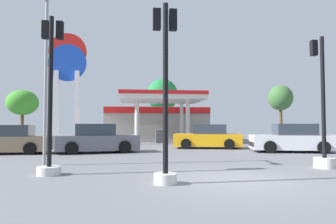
{
  "coord_description": "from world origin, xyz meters",
  "views": [
    {
      "loc": [
        -2.92,
        -8.36,
        1.52
      ],
      "look_at": [
        -0.23,
        15.11,
        2.57
      ],
      "focal_mm": 32.59,
      "sensor_mm": 36.0,
      "label": 1
    }
  ],
  "objects_px": {
    "tree_1": "(162,95)",
    "corner_streetlamp": "(44,63)",
    "station_pole_sign": "(67,75)",
    "car_3": "(208,137)",
    "traffic_signal_0": "(323,132)",
    "traffic_signal_3": "(165,105)",
    "traffic_signal_1": "(50,112)",
    "tree_0": "(23,103)",
    "tree_2": "(280,98)",
    "car_2": "(97,140)",
    "car_1": "(292,139)",
    "car_0": "(9,141)"
  },
  "relations": [
    {
      "from": "car_1",
      "to": "car_2",
      "type": "relative_size",
      "value": 1.01
    },
    {
      "from": "traffic_signal_1",
      "to": "tree_1",
      "type": "height_order",
      "value": "tree_1"
    },
    {
      "from": "car_2",
      "to": "traffic_signal_1",
      "type": "bearing_deg",
      "value": -93.97
    },
    {
      "from": "traffic_signal_3",
      "to": "traffic_signal_1",
      "type": "bearing_deg",
      "value": 151.78
    },
    {
      "from": "car_3",
      "to": "traffic_signal_0",
      "type": "xyz_separation_m",
      "value": [
        1.84,
        -9.73,
        0.56
      ]
    },
    {
      "from": "station_pole_sign",
      "to": "traffic_signal_3",
      "type": "height_order",
      "value": "station_pole_sign"
    },
    {
      "from": "car_0",
      "to": "car_1",
      "type": "distance_m",
      "value": 15.74
    },
    {
      "from": "car_2",
      "to": "traffic_signal_0",
      "type": "relative_size",
      "value": 1.01
    },
    {
      "from": "traffic_signal_0",
      "to": "tree_2",
      "type": "height_order",
      "value": "tree_2"
    },
    {
      "from": "car_2",
      "to": "tree_0",
      "type": "height_order",
      "value": "tree_0"
    },
    {
      "from": "station_pole_sign",
      "to": "car_3",
      "type": "bearing_deg",
      "value": -37.98
    },
    {
      "from": "station_pole_sign",
      "to": "corner_streetlamp",
      "type": "relative_size",
      "value": 1.56
    },
    {
      "from": "car_1",
      "to": "corner_streetlamp",
      "type": "bearing_deg",
      "value": -159.32
    },
    {
      "from": "car_1",
      "to": "tree_2",
      "type": "distance_m",
      "value": 23.72
    },
    {
      "from": "tree_2",
      "to": "tree_1",
      "type": "bearing_deg",
      "value": 176.08
    },
    {
      "from": "traffic_signal_0",
      "to": "corner_streetlamp",
      "type": "xyz_separation_m",
      "value": [
        -10.17,
        1.63,
        2.63
      ]
    },
    {
      "from": "traffic_signal_0",
      "to": "corner_streetlamp",
      "type": "distance_m",
      "value": 10.63
    },
    {
      "from": "car_2",
      "to": "tree_2",
      "type": "distance_m",
      "value": 29.49
    },
    {
      "from": "station_pole_sign",
      "to": "traffic_signal_1",
      "type": "xyz_separation_m",
      "value": [
        3.46,
        -18.77,
        -4.25
      ]
    },
    {
      "from": "car_0",
      "to": "corner_streetlamp",
      "type": "relative_size",
      "value": 0.69
    },
    {
      "from": "station_pole_sign",
      "to": "traffic_signal_0",
      "type": "xyz_separation_m",
      "value": [
        12.83,
        -18.32,
        -4.9
      ]
    },
    {
      "from": "car_1",
      "to": "tree_2",
      "type": "relative_size",
      "value": 0.71
    },
    {
      "from": "car_2",
      "to": "traffic_signal_3",
      "type": "height_order",
      "value": "traffic_signal_3"
    },
    {
      "from": "car_3",
      "to": "corner_streetlamp",
      "type": "distance_m",
      "value": 12.05
    },
    {
      "from": "car_3",
      "to": "corner_streetlamp",
      "type": "xyz_separation_m",
      "value": [
        -8.33,
        -8.1,
        3.19
      ]
    },
    {
      "from": "car_2",
      "to": "car_3",
      "type": "distance_m",
      "value": 7.42
    },
    {
      "from": "traffic_signal_1",
      "to": "tree_0",
      "type": "relative_size",
      "value": 0.88
    },
    {
      "from": "car_2",
      "to": "corner_streetlamp",
      "type": "relative_size",
      "value": 0.75
    },
    {
      "from": "station_pole_sign",
      "to": "car_2",
      "type": "distance_m",
      "value": 12.96
    },
    {
      "from": "car_1",
      "to": "traffic_signal_3",
      "type": "xyz_separation_m",
      "value": [
        -8.23,
        -8.61,
        1.34
      ]
    },
    {
      "from": "traffic_signal_0",
      "to": "traffic_signal_1",
      "type": "bearing_deg",
      "value": -177.21
    },
    {
      "from": "tree_0",
      "to": "tree_1",
      "type": "xyz_separation_m",
      "value": [
        16.49,
        1.76,
        1.24
      ]
    },
    {
      "from": "traffic_signal_3",
      "to": "tree_1",
      "type": "distance_m",
      "value": 31.02
    },
    {
      "from": "car_2",
      "to": "traffic_signal_1",
      "type": "distance_m",
      "value": 7.83
    },
    {
      "from": "car_3",
      "to": "traffic_signal_3",
      "type": "bearing_deg",
      "value": -108.94
    },
    {
      "from": "station_pole_sign",
      "to": "traffic_signal_3",
      "type": "bearing_deg",
      "value": -71.56
    },
    {
      "from": "car_2",
      "to": "traffic_signal_0",
      "type": "distance_m",
      "value": 11.45
    },
    {
      "from": "car_0",
      "to": "traffic_signal_1",
      "type": "xyz_separation_m",
      "value": [
        4.09,
        -7.5,
        1.23
      ]
    },
    {
      "from": "traffic_signal_1",
      "to": "traffic_signal_3",
      "type": "height_order",
      "value": "traffic_signal_1"
    },
    {
      "from": "tree_1",
      "to": "tree_2",
      "type": "height_order",
      "value": "tree_1"
    },
    {
      "from": "car_1",
      "to": "traffic_signal_3",
      "type": "height_order",
      "value": "traffic_signal_3"
    },
    {
      "from": "tree_1",
      "to": "corner_streetlamp",
      "type": "xyz_separation_m",
      "value": [
        -7.07,
        -26.8,
        -1.49
      ]
    },
    {
      "from": "traffic_signal_1",
      "to": "tree_1",
      "type": "xyz_separation_m",
      "value": [
        6.28,
        28.88,
        3.47
      ]
    },
    {
      "from": "car_0",
      "to": "station_pole_sign",
      "type": "bearing_deg",
      "value": 86.81
    },
    {
      "from": "tree_0",
      "to": "tree_2",
      "type": "bearing_deg",
      "value": 1.27
    },
    {
      "from": "station_pole_sign",
      "to": "car_1",
      "type": "relative_size",
      "value": 2.07
    },
    {
      "from": "car_0",
      "to": "tree_0",
      "type": "xyz_separation_m",
      "value": [
        -6.12,
        19.62,
        3.46
      ]
    },
    {
      "from": "corner_streetlamp",
      "to": "traffic_signal_0",
      "type": "bearing_deg",
      "value": -9.1
    },
    {
      "from": "car_1",
      "to": "traffic_signal_1",
      "type": "bearing_deg",
      "value": -149.78
    },
    {
      "from": "station_pole_sign",
      "to": "tree_1",
      "type": "relative_size",
      "value": 1.33
    }
  ]
}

